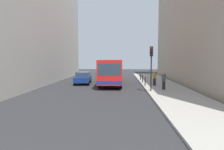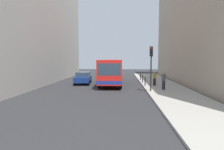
{
  "view_description": "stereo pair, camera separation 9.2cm",
  "coord_description": "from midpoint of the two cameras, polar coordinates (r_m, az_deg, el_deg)",
  "views": [
    {
      "loc": [
        0.86,
        -20.49,
        3.13
      ],
      "look_at": [
        -0.27,
        2.25,
        1.28
      ],
      "focal_mm": 32.08,
      "sensor_mm": 36.0,
      "label": 1
    },
    {
      "loc": [
        0.96,
        -20.49,
        3.13
      ],
      "look_at": [
        -0.27,
        2.25,
        1.28
      ],
      "focal_mm": 32.08,
      "sensor_mm": 36.0,
      "label": 2
    }
  ],
  "objects": [
    {
      "name": "building_left",
      "position": [
        27.9,
        -24.43,
        14.44
      ],
      "size": [
        7.0,
        32.0,
        16.14
      ],
      "primitive_type": "cube",
      "color": "#BCB7AD",
      "rests_on": "ground"
    },
    {
      "name": "ground_plane",
      "position": [
        20.75,
        0.31,
        -4.03
      ],
      "size": [
        80.0,
        80.0,
        0.0
      ],
      "primitive_type": "plane",
      "color": "#2D2D30"
    },
    {
      "name": "sidewalk",
      "position": [
        21.2,
        15.09,
        -3.8
      ],
      "size": [
        4.4,
        40.0,
        0.15
      ],
      "primitive_type": "cube",
      "color": "#ADA89E",
      "rests_on": "ground"
    },
    {
      "name": "car_beside_bus",
      "position": [
        25.37,
        -8.36,
        -0.71
      ],
      "size": [
        2.14,
        4.53,
        1.48
      ],
      "rotation": [
        0.0,
        0.0,
        3.22
      ],
      "color": "navy",
      "rests_on": "ground"
    },
    {
      "name": "building_right",
      "position": [
        27.26,
        26.76,
        16.0
      ],
      "size": [
        7.0,
        32.0,
        17.45
      ],
      "primitive_type": "cube",
      "color": "#B2A38C",
      "rests_on": "ground"
    },
    {
      "name": "pedestrian_near_signal",
      "position": [
        19.93,
        14.41,
        -1.64
      ],
      "size": [
        0.38,
        0.38,
        1.7
      ],
      "rotation": [
        0.0,
        0.0,
        2.3
      ],
      "color": "#26262D",
      "rests_on": "sidewalk"
    },
    {
      "name": "bus",
      "position": [
        24.92,
        -0.25,
        1.41
      ],
      "size": [
        2.67,
        11.05,
        3.0
      ],
      "rotation": [
        0.0,
        0.0,
        3.16
      ],
      "color": "red",
      "rests_on": "ground"
    },
    {
      "name": "bollard_mid",
      "position": [
        25.45,
        8.58,
        -1.06
      ],
      "size": [
        0.11,
        0.11,
        0.95
      ],
      "primitive_type": "cylinder",
      "color": "black",
      "rests_on": "sidewalk"
    },
    {
      "name": "pedestrian_mid_sidewalk",
      "position": [
        22.87,
        11.92,
        -0.91
      ],
      "size": [
        0.38,
        0.38,
        1.63
      ],
      "rotation": [
        0.0,
        0.0,
        0.77
      ],
      "color": "#26262D",
      "rests_on": "sidewalk"
    },
    {
      "name": "bollard_near",
      "position": [
        22.59,
        9.3,
        -1.78
      ],
      "size": [
        0.11,
        0.11,
        0.95
      ],
      "primitive_type": "cylinder",
      "color": "black",
      "rests_on": "sidewalk"
    },
    {
      "name": "traffic_light",
      "position": [
        18.69,
        11.01,
        4.18
      ],
      "size": [
        0.28,
        0.33,
        4.1
      ],
      "color": "black",
      "rests_on": "sidewalk"
    },
    {
      "name": "bollard_far",
      "position": [
        28.32,
        8.0,
        -0.47
      ],
      "size": [
        0.11,
        0.11,
        0.95
      ],
      "primitive_type": "cylinder",
      "color": "black",
      "rests_on": "sidewalk"
    }
  ]
}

